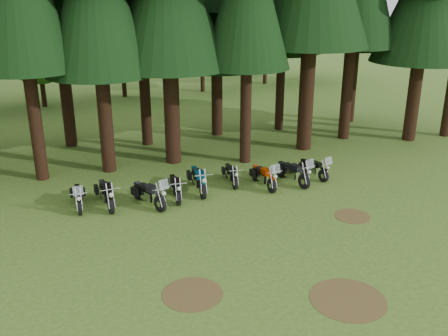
{
  "coord_description": "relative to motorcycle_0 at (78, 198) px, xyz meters",
  "views": [
    {
      "loc": [
        -7.0,
        -13.75,
        8.39
      ],
      "look_at": [
        0.98,
        5.0,
        1.0
      ],
      "focal_mm": 40.0,
      "sensor_mm": 36.0,
      "label": 1
    }
  ],
  "objects": [
    {
      "name": "motorcycle_2",
      "position": [
        2.67,
        -0.92,
        0.05
      ],
      "size": [
        1.0,
        2.28,
        1.46
      ],
      "rotation": [
        0.0,
        0.0,
        0.32
      ],
      "color": "black",
      "rests_on": "ground"
    },
    {
      "name": "decid_4",
      "position": [
        6.76,
        20.82,
        3.93
      ],
      "size": [
        5.93,
        5.76,
        7.41
      ],
      "color": "black",
      "rests_on": "ground"
    },
    {
      "name": "dirt_patch_2",
      "position": [
        6.18,
        -9.5,
        -0.43
      ],
      "size": [
        2.2,
        2.2,
        0.01
      ],
      "primitive_type": "cylinder",
      "color": "#4C3D1E",
      "rests_on": "ground"
    },
    {
      "name": "dirt_patch_0",
      "position": [
        2.18,
        -7.5,
        -0.43
      ],
      "size": [
        1.8,
        1.8,
        0.01
      ],
      "primitive_type": "cylinder",
      "color": "#4C3D1E",
      "rests_on": "ground"
    },
    {
      "name": "decid_6",
      "position": [
        20.04,
        21.51,
        4.76
      ],
      "size": [
        7.06,
        6.86,
        8.82
      ],
      "color": "black",
      "rests_on": "ground"
    },
    {
      "name": "motorcycle_5",
      "position": [
        6.74,
        0.03,
        -0.03
      ],
      "size": [
        0.47,
        1.97,
        0.81
      ],
      "rotation": [
        0.0,
        0.0,
        -0.18
      ],
      "color": "black",
      "rests_on": "ground"
    },
    {
      "name": "motorcycle_4",
      "position": [
        5.05,
        -0.25,
        0.06
      ],
      "size": [
        0.48,
        2.4,
        0.98
      ],
      "rotation": [
        0.0,
        0.0,
        -0.14
      ],
      "color": "black",
      "rests_on": "ground"
    },
    {
      "name": "motorcycle_3",
      "position": [
        3.9,
        -0.57,
        0.01
      ],
      "size": [
        0.46,
        2.14,
        0.87
      ],
      "rotation": [
        0.0,
        0.0,
        -0.15
      ],
      "color": "black",
      "rests_on": "ground"
    },
    {
      "name": "ground",
      "position": [
        5.18,
        -5.5,
        -0.44
      ],
      "size": [
        120.0,
        120.0,
        0.0
      ],
      "primitive_type": "plane",
      "color": "#375E17",
      "rests_on": "ground"
    },
    {
      "name": "decid_7",
      "position": [
        24.64,
        21.33,
        5.78
      ],
      "size": [
        8.44,
        8.2,
        10.55
      ],
      "color": "black",
      "rests_on": "ground"
    },
    {
      "name": "decid_5",
      "position": [
        13.48,
        20.21,
        5.79
      ],
      "size": [
        8.45,
        8.21,
        10.56
      ],
      "color": "black",
      "rests_on": "ground"
    },
    {
      "name": "motorcycle_7",
      "position": [
        9.32,
        -1.05,
        0.05
      ],
      "size": [
        0.64,
        2.32,
        1.46
      ],
      "rotation": [
        0.0,
        0.0,
        0.16
      ],
      "color": "black",
      "rests_on": "ground"
    },
    {
      "name": "motorcycle_0",
      "position": [
        0.0,
        0.0,
        0.0
      ],
      "size": [
        0.45,
        2.09,
        1.31
      ],
      "rotation": [
        0.0,
        0.0,
        -0.08
      ],
      "color": "black",
      "rests_on": "ground"
    },
    {
      "name": "motorcycle_8",
      "position": [
        10.6,
        -0.77,
        -0.01
      ],
      "size": [
        0.55,
        2.02,
        1.27
      ],
      "rotation": [
        0.0,
        0.0,
        0.15
      ],
      "color": "black",
      "rests_on": "ground"
    },
    {
      "name": "decid_3",
      "position": [
        0.47,
        19.63,
        4.07
      ],
      "size": [
        6.12,
        5.95,
        7.65
      ],
      "color": "black",
      "rests_on": "ground"
    },
    {
      "name": "motorcycle_1",
      "position": [
        1.08,
        -0.24,
        0.05
      ],
      "size": [
        0.33,
        2.34,
        0.95
      ],
      "rotation": [
        0.0,
        0.0,
        0.02
      ],
      "color": "black",
      "rests_on": "ground"
    },
    {
      "name": "dirt_patch_1",
      "position": [
        9.68,
        -5.0,
        -0.43
      ],
      "size": [
        1.4,
        1.4,
        0.01
      ],
      "primitive_type": "cylinder",
      "color": "#4C3D1E",
      "rests_on": "ground"
    },
    {
      "name": "motorcycle_6",
      "position": [
        7.91,
        -0.91,
        0.03
      ],
      "size": [
        0.41,
        2.21,
        1.39
      ],
      "rotation": [
        0.0,
        0.0,
        0.0
      ],
      "color": "black",
      "rests_on": "ground"
    }
  ]
}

